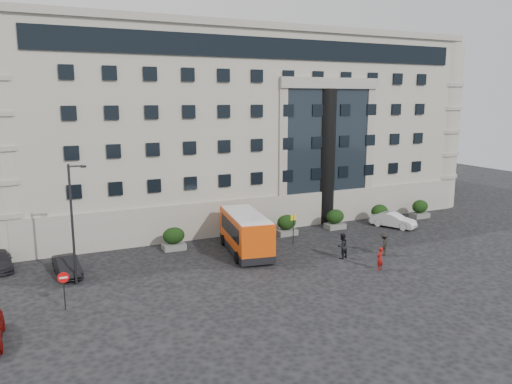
{
  "coord_description": "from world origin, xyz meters",
  "views": [
    {
      "loc": [
        -14.56,
        -30.27,
        12.06
      ],
      "look_at": [
        1.48,
        3.79,
        5.0
      ],
      "focal_mm": 35.0,
      "sensor_mm": 36.0,
      "label": 1
    }
  ],
  "objects_px": {
    "minibus": "(246,231)",
    "white_taxi": "(393,220)",
    "no_entry_sign": "(64,283)",
    "hedge_d": "(335,219)",
    "bus_stop_sign": "(293,224)",
    "red_truck": "(57,214)",
    "hedge_c": "(287,225)",
    "pedestrian_a": "(380,259)",
    "hedge_f": "(420,209)",
    "parked_car_d": "(61,240)",
    "hedge_b": "(233,231)",
    "street_lamp": "(73,220)",
    "pedestrian_b": "(342,246)",
    "hedge_e": "(379,214)",
    "pedestrian_c": "(384,244)",
    "parked_car_b": "(67,266)",
    "hedge_a": "(174,238)"
  },
  "relations": [
    {
      "from": "hedge_d",
      "to": "minibus",
      "type": "height_order",
      "value": "minibus"
    },
    {
      "from": "street_lamp",
      "to": "pedestrian_c",
      "type": "bearing_deg",
      "value": -9.22
    },
    {
      "from": "hedge_e",
      "to": "pedestrian_b",
      "type": "xyz_separation_m",
      "value": [
        -9.78,
        -7.69,
        0.06
      ]
    },
    {
      "from": "hedge_b",
      "to": "street_lamp",
      "type": "xyz_separation_m",
      "value": [
        -13.14,
        -4.8,
        3.44
      ]
    },
    {
      "from": "parked_car_d",
      "to": "pedestrian_b",
      "type": "bearing_deg",
      "value": -38.63
    },
    {
      "from": "hedge_c",
      "to": "pedestrian_b",
      "type": "distance_m",
      "value": 7.72
    },
    {
      "from": "no_entry_sign",
      "to": "white_taxi",
      "type": "distance_m",
      "value": 30.68
    },
    {
      "from": "no_entry_sign",
      "to": "parked_car_d",
      "type": "relative_size",
      "value": 0.52
    },
    {
      "from": "hedge_f",
      "to": "minibus",
      "type": "bearing_deg",
      "value": -171.32
    },
    {
      "from": "hedge_d",
      "to": "hedge_b",
      "type": "bearing_deg",
      "value": 180.0
    },
    {
      "from": "minibus",
      "to": "pedestrian_c",
      "type": "xyz_separation_m",
      "value": [
        9.48,
        -5.22,
        -0.83
      ]
    },
    {
      "from": "hedge_f",
      "to": "parked_car_b",
      "type": "distance_m",
      "value": 34.48
    },
    {
      "from": "hedge_e",
      "to": "white_taxi",
      "type": "distance_m",
      "value": 1.97
    },
    {
      "from": "hedge_a",
      "to": "hedge_e",
      "type": "height_order",
      "value": "same"
    },
    {
      "from": "minibus",
      "to": "white_taxi",
      "type": "distance_m",
      "value": 16.02
    },
    {
      "from": "street_lamp",
      "to": "parked_car_d",
      "type": "xyz_separation_m",
      "value": [
        -0.27,
        9.24,
        -3.75
      ]
    },
    {
      "from": "no_entry_sign",
      "to": "pedestrian_a",
      "type": "xyz_separation_m",
      "value": [
        20.93,
        -2.21,
        -0.81
      ]
    },
    {
      "from": "street_lamp",
      "to": "bus_stop_sign",
      "type": "relative_size",
      "value": 3.17
    },
    {
      "from": "hedge_d",
      "to": "no_entry_sign",
      "type": "bearing_deg",
      "value": -160.24
    },
    {
      "from": "pedestrian_c",
      "to": "parked_car_b",
      "type": "bearing_deg",
      "value": -48.8
    },
    {
      "from": "parked_car_b",
      "to": "bus_stop_sign",
      "type": "bearing_deg",
      "value": -6.4
    },
    {
      "from": "hedge_d",
      "to": "minibus",
      "type": "distance_m",
      "value": 11.15
    },
    {
      "from": "red_truck",
      "to": "hedge_c",
      "type": "bearing_deg",
      "value": -38.77
    },
    {
      "from": "bus_stop_sign",
      "to": "red_truck",
      "type": "bearing_deg",
      "value": 142.65
    },
    {
      "from": "hedge_e",
      "to": "minibus",
      "type": "distance_m",
      "value": 16.19
    },
    {
      "from": "hedge_d",
      "to": "red_truck",
      "type": "bearing_deg",
      "value": 155.86
    },
    {
      "from": "hedge_c",
      "to": "no_entry_sign",
      "type": "distance_m",
      "value": 21.33
    },
    {
      "from": "hedge_d",
      "to": "pedestrian_b",
      "type": "relative_size",
      "value": 0.93
    },
    {
      "from": "pedestrian_a",
      "to": "hedge_d",
      "type": "bearing_deg",
      "value": -127.51
    },
    {
      "from": "hedge_c",
      "to": "white_taxi",
      "type": "distance_m",
      "value": 10.67
    },
    {
      "from": "pedestrian_a",
      "to": "hedge_e",
      "type": "bearing_deg",
      "value": -147.89
    },
    {
      "from": "hedge_d",
      "to": "bus_stop_sign",
      "type": "distance_m",
      "value": 6.76
    },
    {
      "from": "hedge_d",
      "to": "pedestrian_a",
      "type": "xyz_separation_m",
      "value": [
        -3.67,
        -11.05,
        -0.09
      ]
    },
    {
      "from": "hedge_f",
      "to": "parked_car_b",
      "type": "height_order",
      "value": "hedge_f"
    },
    {
      "from": "street_lamp",
      "to": "pedestrian_a",
      "type": "bearing_deg",
      "value": -17.45
    },
    {
      "from": "minibus",
      "to": "pedestrian_b",
      "type": "height_order",
      "value": "minibus"
    },
    {
      "from": "parked_car_d",
      "to": "red_truck",
      "type": "bearing_deg",
      "value": 82.27
    },
    {
      "from": "minibus",
      "to": "red_truck",
      "type": "relative_size",
      "value": 1.38
    },
    {
      "from": "hedge_d",
      "to": "no_entry_sign",
      "type": "xyz_separation_m",
      "value": [
        -24.6,
        -8.84,
        0.72
      ]
    },
    {
      "from": "hedge_e",
      "to": "street_lamp",
      "type": "distance_m",
      "value": 29.34
    },
    {
      "from": "red_truck",
      "to": "pedestrian_b",
      "type": "xyz_separation_m",
      "value": [
        19.08,
        -18.3,
        -0.5
      ]
    },
    {
      "from": "hedge_d",
      "to": "pedestrian_c",
      "type": "height_order",
      "value": "hedge_d"
    },
    {
      "from": "minibus",
      "to": "no_entry_sign",
      "type": "bearing_deg",
      "value": -148.82
    },
    {
      "from": "no_entry_sign",
      "to": "red_truck",
      "type": "bearing_deg",
      "value": 87.24
    },
    {
      "from": "hedge_c",
      "to": "bus_stop_sign",
      "type": "bearing_deg",
      "value": -107.82
    },
    {
      "from": "hedge_a",
      "to": "bus_stop_sign",
      "type": "xyz_separation_m",
      "value": [
        9.5,
        -2.8,
        0.8
      ]
    },
    {
      "from": "hedge_f",
      "to": "pedestrian_b",
      "type": "relative_size",
      "value": 0.93
    },
    {
      "from": "pedestrian_a",
      "to": "minibus",
      "type": "bearing_deg",
      "value": -67.42
    },
    {
      "from": "white_taxi",
      "to": "pedestrian_a",
      "type": "relative_size",
      "value": 2.51
    },
    {
      "from": "red_truck",
      "to": "pedestrian_b",
      "type": "distance_m",
      "value": 26.44
    }
  ]
}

